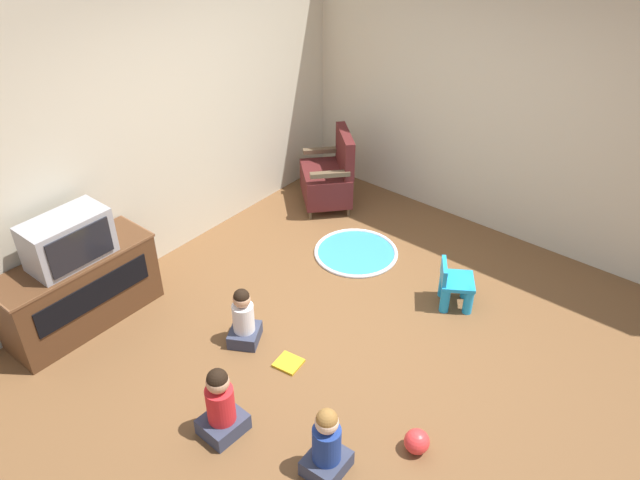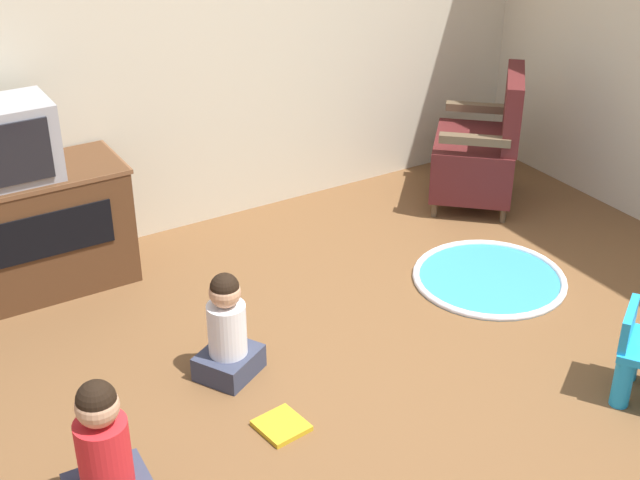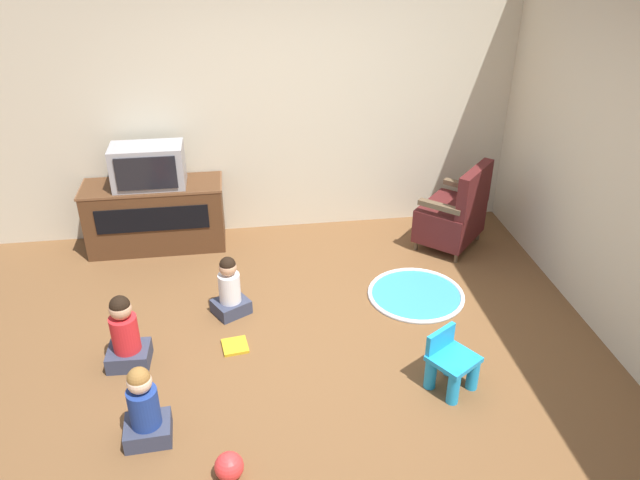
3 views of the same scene
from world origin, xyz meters
The scene contains 13 objects.
ground_plane centered at (0.00, 0.00, 0.00)m, with size 30.00×30.00×0.00m, color brown.
wall_back centered at (-0.33, 2.15, 1.40)m, with size 5.35×0.12×2.79m.
wall_right centered at (2.29, -0.39, 1.40)m, with size 0.12×5.21×2.79m.
tv_cabinet centered at (-1.35, 1.84, 0.35)m, with size 1.33×0.48×0.67m.
television centered at (-1.35, 1.80, 0.87)m, with size 0.66×0.37×0.40m.
black_armchair centered at (1.53, 1.43, 0.35)m, with size 0.80×0.81×0.87m.
yellow_kid_chair centered at (0.86, -0.52, 0.19)m, with size 0.41×0.41×0.43m.
play_mat centered at (0.94, 0.62, 0.01)m, with size 0.85×0.85×0.04m.
child_watching_left centered at (-1.21, -0.72, 0.25)m, with size 0.31×0.27×0.58m.
child_watching_center centered at (-0.66, 0.59, 0.23)m, with size 0.36×0.34×0.54m.
child_watching_right centered at (-1.43, 0.05, 0.26)m, with size 0.32×0.28×0.60m.
toy_ball centered at (-0.70, -1.11, 0.09)m, with size 0.18×0.18×0.18m.
book centered at (-0.64, 0.12, 0.01)m, with size 0.22×0.22×0.02m.
Camera 1 is at (-3.27, -2.34, 3.64)m, focal length 35.00 mm.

